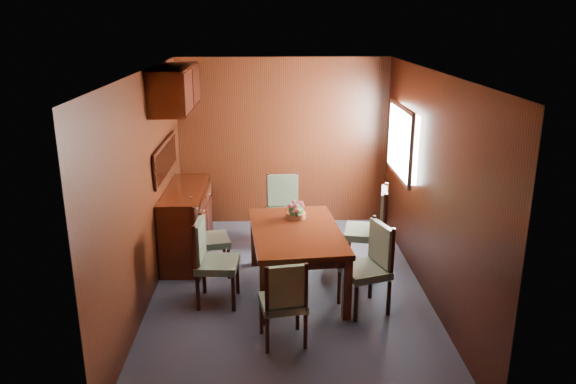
{
  "coord_description": "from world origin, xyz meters",
  "views": [
    {
      "loc": [
        -0.2,
        -5.65,
        2.92
      ],
      "look_at": [
        0.0,
        0.33,
        1.05
      ],
      "focal_mm": 35.0,
      "sensor_mm": 36.0,
      "label": 1
    }
  ],
  "objects_px": {
    "sideboard": "(187,223)",
    "chair_head": "(284,298)",
    "flower_centerpiece": "(296,209)",
    "chair_left_near": "(210,257)",
    "dining_table": "(296,238)",
    "chair_right_near": "(371,262)"
  },
  "relations": [
    {
      "from": "flower_centerpiece",
      "to": "dining_table",
      "type": "bearing_deg",
      "value": -92.4
    },
    {
      "from": "sideboard",
      "to": "chair_right_near",
      "type": "height_order",
      "value": "chair_right_near"
    },
    {
      "from": "flower_centerpiece",
      "to": "chair_left_near",
      "type": "bearing_deg",
      "value": -145.99
    },
    {
      "from": "sideboard",
      "to": "chair_head",
      "type": "xyz_separation_m",
      "value": [
        1.17,
        -2.08,
        0.03
      ]
    },
    {
      "from": "chair_left_near",
      "to": "chair_right_near",
      "type": "height_order",
      "value": "chair_right_near"
    },
    {
      "from": "sideboard",
      "to": "chair_right_near",
      "type": "bearing_deg",
      "value": -34.35
    },
    {
      "from": "sideboard",
      "to": "chair_head",
      "type": "relative_size",
      "value": 1.63
    },
    {
      "from": "chair_right_near",
      "to": "chair_head",
      "type": "distance_m",
      "value": 1.12
    },
    {
      "from": "sideboard",
      "to": "chair_left_near",
      "type": "relative_size",
      "value": 1.49
    },
    {
      "from": "sideboard",
      "to": "flower_centerpiece",
      "type": "distance_m",
      "value": 1.52
    },
    {
      "from": "sideboard",
      "to": "chair_left_near",
      "type": "height_order",
      "value": "chair_left_near"
    },
    {
      "from": "dining_table",
      "to": "sideboard",
      "type": "bearing_deg",
      "value": 138.61
    },
    {
      "from": "chair_left_near",
      "to": "chair_right_near",
      "type": "bearing_deg",
      "value": 86.49
    },
    {
      "from": "chair_right_near",
      "to": "dining_table",
      "type": "bearing_deg",
      "value": 40.46
    },
    {
      "from": "chair_head",
      "to": "flower_centerpiece",
      "type": "relative_size",
      "value": 3.59
    },
    {
      "from": "chair_left_near",
      "to": "flower_centerpiece",
      "type": "xyz_separation_m",
      "value": [
        0.93,
        0.63,
        0.31
      ]
    },
    {
      "from": "dining_table",
      "to": "chair_right_near",
      "type": "xyz_separation_m",
      "value": [
        0.75,
        -0.45,
        -0.09
      ]
    },
    {
      "from": "chair_head",
      "to": "flower_centerpiece",
      "type": "height_order",
      "value": "flower_centerpiece"
    },
    {
      "from": "dining_table",
      "to": "chair_head",
      "type": "relative_size",
      "value": 1.87
    },
    {
      "from": "sideboard",
      "to": "chair_left_near",
      "type": "distance_m",
      "value": 1.29
    },
    {
      "from": "dining_table",
      "to": "chair_left_near",
      "type": "distance_m",
      "value": 0.95
    },
    {
      "from": "sideboard",
      "to": "flower_centerpiece",
      "type": "xyz_separation_m",
      "value": [
        1.34,
        -0.6,
        0.38
      ]
    }
  ]
}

